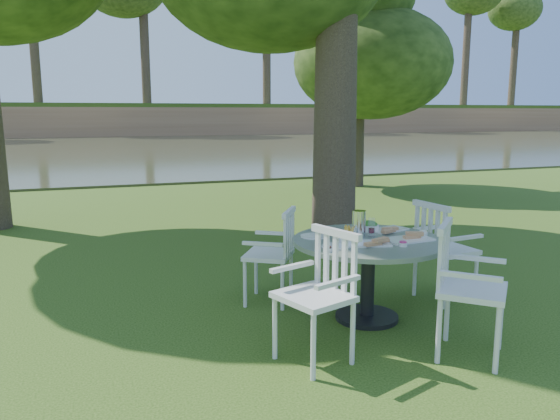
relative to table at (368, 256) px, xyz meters
The scene contains 9 objects.
ground 1.11m from the table, 119.05° to the left, with size 140.00×140.00×0.00m, color #1F3C0C.
table is the anchor object (origin of this frame).
chair_ne 0.90m from the table, 12.75° to the left, with size 0.51×0.54×0.98m.
chair_nw 0.91m from the table, 131.26° to the left, with size 0.61×0.62×0.92m.
chair_sw 0.91m from the table, 140.22° to the right, with size 0.59×0.61×0.97m.
chair_se 0.91m from the table, 71.43° to the right, with size 0.70×0.70×1.01m.
tableware 0.20m from the table, 83.13° to the left, with size 1.13×0.77×0.24m.
river 23.83m from the table, 91.10° to the left, with size 100.00×28.00×0.12m, color #333620.
far_bank 42.47m from the table, 90.25° to the left, with size 100.00×18.00×15.20m.
Camera 1 is at (-1.87, -4.92, 1.83)m, focal length 35.00 mm.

